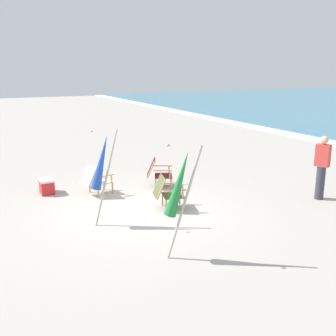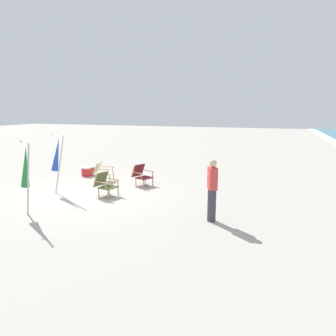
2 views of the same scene
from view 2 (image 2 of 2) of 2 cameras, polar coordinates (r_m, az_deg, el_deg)
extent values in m
plane|color=#B2AAA0|center=(10.79, -14.34, -4.60)|extent=(80.00, 80.00, 0.00)
cube|color=maroon|center=(11.33, -4.54, -1.87)|extent=(0.67, 0.65, 0.04)
cube|color=maroon|center=(11.54, -5.69, -0.44)|extent=(0.55, 0.42, 0.49)
cylinder|color=tan|center=(11.37, -2.92, -2.64)|extent=(0.04, 0.04, 0.32)
cylinder|color=tan|center=(11.06, -4.70, -3.05)|extent=(0.04, 0.04, 0.32)
cylinder|color=tan|center=(11.68, -4.37, -2.28)|extent=(0.04, 0.04, 0.32)
cylinder|color=tan|center=(11.38, -6.14, -2.67)|extent=(0.04, 0.04, 0.32)
cube|color=tan|center=(11.48, -3.58, -0.56)|extent=(0.25, 0.50, 0.02)
cylinder|color=tan|center=(11.37, -2.93, -1.24)|extent=(0.04, 0.04, 0.22)
cube|color=tan|center=(11.12, -5.71, -0.98)|extent=(0.25, 0.50, 0.02)
cylinder|color=tan|center=(11.00, -5.07, -1.68)|extent=(0.04, 0.04, 0.22)
cylinder|color=tan|center=(11.70, -4.74, -0.27)|extent=(0.14, 0.24, 0.49)
cylinder|color=tan|center=(11.38, -6.67, -0.63)|extent=(0.14, 0.24, 0.49)
cube|color=beige|center=(12.31, -11.66, -1.02)|extent=(0.61, 0.58, 0.04)
cube|color=beige|center=(12.39, -13.29, 0.07)|extent=(0.54, 0.38, 0.48)
cylinder|color=tan|center=(12.49, -10.35, -1.55)|extent=(0.04, 0.04, 0.32)
cylinder|color=tan|center=(12.06, -11.01, -2.03)|extent=(0.04, 0.04, 0.32)
cylinder|color=tan|center=(12.63, -12.22, -1.48)|extent=(0.04, 0.04, 0.32)
cylinder|color=tan|center=(12.20, -12.94, -1.95)|extent=(0.04, 0.04, 0.32)
cube|color=tan|center=(12.53, -11.37, 0.23)|extent=(0.15, 0.52, 0.02)
cylinder|color=tan|center=(12.49, -10.54, -0.28)|extent=(0.04, 0.04, 0.22)
cube|color=tan|center=(12.01, -12.22, -0.27)|extent=(0.15, 0.52, 0.02)
cylinder|color=tan|center=(11.97, -11.35, -0.81)|extent=(0.04, 0.04, 0.22)
cylinder|color=tan|center=(12.62, -12.89, 0.29)|extent=(0.10, 0.28, 0.48)
cylinder|color=tan|center=(12.15, -13.70, -0.16)|extent=(0.10, 0.28, 0.48)
cube|color=#515B33|center=(10.13, -11.29, -3.62)|extent=(0.62, 0.59, 0.04)
cube|color=#515B33|center=(10.31, -12.68, -2.05)|extent=(0.54, 0.35, 0.49)
cylinder|color=tan|center=(10.19, -9.46, -4.41)|extent=(0.04, 0.04, 0.32)
cylinder|color=tan|center=(9.86, -11.32, -4.99)|extent=(0.04, 0.04, 0.32)
cylinder|color=tan|center=(10.48, -11.19, -4.03)|extent=(0.04, 0.04, 0.32)
cylinder|color=tan|center=(10.16, -13.05, -4.58)|extent=(0.04, 0.04, 0.32)
cube|color=tan|center=(10.28, -10.32, -2.10)|extent=(0.16, 0.52, 0.02)
cylinder|color=tan|center=(10.18, -9.53, -2.84)|extent=(0.04, 0.04, 0.22)
cube|color=tan|center=(9.90, -12.56, -2.70)|extent=(0.16, 0.52, 0.02)
cylinder|color=tan|center=(9.80, -11.77, -3.48)|extent=(0.04, 0.04, 0.22)
cylinder|color=tan|center=(10.48, -11.68, -1.79)|extent=(0.10, 0.24, 0.50)
cylinder|color=tan|center=(10.14, -13.72, -2.31)|extent=(0.10, 0.24, 0.50)
cylinder|color=#B7B2A8|center=(8.75, -25.09, -2.14)|extent=(0.30, 0.56, 2.04)
cone|color=#23843D|center=(8.77, -25.50, 0.23)|extent=(0.42, 0.56, 1.17)
sphere|color=#B7B2A8|center=(8.85, -26.24, 4.57)|extent=(0.06, 0.06, 0.06)
cylinder|color=#B7B2A8|center=(10.75, -19.95, 0.58)|extent=(0.09, 0.56, 2.05)
cone|color=blue|center=(10.76, -20.42, 2.48)|extent=(0.26, 0.51, 1.17)
sphere|color=#B7B2A8|center=(10.81, -21.30, 5.99)|extent=(0.06, 0.06, 0.06)
cylinder|color=#383842|center=(7.86, 8.32, -7.00)|extent=(0.22, 0.22, 0.86)
cube|color=#D13D38|center=(7.67, 8.47, -1.96)|extent=(0.39, 0.32, 0.56)
sphere|color=beige|center=(7.60, 8.55, 0.91)|extent=(0.20, 0.20, 0.20)
cube|color=red|center=(13.56, -14.98, -0.71)|extent=(0.48, 0.34, 0.34)
cube|color=white|center=(13.52, -15.02, 0.12)|extent=(0.49, 0.35, 0.06)
camera|label=1|loc=(9.15, -68.38, 6.63)|focal=42.00mm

